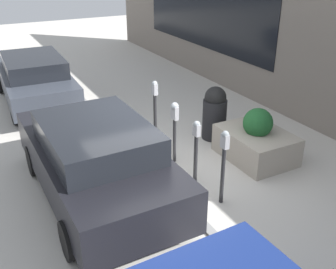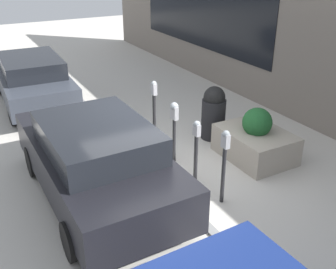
{
  "view_description": "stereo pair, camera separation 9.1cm",
  "coord_description": "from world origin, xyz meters",
  "px_view_note": "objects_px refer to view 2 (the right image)",
  "views": [
    {
      "loc": [
        -5.98,
        3.03,
        4.09
      ],
      "look_at": [
        0.0,
        -0.16,
        0.89
      ],
      "focal_mm": 42.0,
      "sensor_mm": 36.0,
      "label": 1
    },
    {
      "loc": [
        -5.94,
        3.11,
        4.09
      ],
      "look_at": [
        0.0,
        -0.16,
        0.89
      ],
      "focal_mm": 42.0,
      "sensor_mm": 36.0,
      "label": 2
    }
  ],
  "objects_px": {
    "trash_bin": "(214,113)",
    "parking_meter_nearest": "(224,157)",
    "planter_box": "(255,141)",
    "parked_car_middle": "(96,159)",
    "parking_meter_fourth": "(154,107)",
    "parking_meter_second": "(196,144)",
    "parked_car_rear": "(32,78)",
    "parking_meter_middle": "(174,120)"
  },
  "relations": [
    {
      "from": "planter_box",
      "to": "trash_bin",
      "type": "height_order",
      "value": "trash_bin"
    },
    {
      "from": "parking_meter_second",
      "to": "parking_meter_middle",
      "type": "xyz_separation_m",
      "value": [
        0.88,
        -0.03,
        0.14
      ]
    },
    {
      "from": "parking_meter_nearest",
      "to": "trash_bin",
      "type": "bearing_deg",
      "value": -31.13
    },
    {
      "from": "parked_car_rear",
      "to": "parking_meter_second",
      "type": "bearing_deg",
      "value": -160.92
    },
    {
      "from": "parking_meter_middle",
      "to": "parking_meter_fourth",
      "type": "height_order",
      "value": "parking_meter_fourth"
    },
    {
      "from": "parking_meter_nearest",
      "to": "parking_meter_middle",
      "type": "height_order",
      "value": "parking_meter_nearest"
    },
    {
      "from": "planter_box",
      "to": "parked_car_middle",
      "type": "distance_m",
      "value": 3.49
    },
    {
      "from": "parking_meter_middle",
      "to": "planter_box",
      "type": "bearing_deg",
      "value": -113.05
    },
    {
      "from": "planter_box",
      "to": "parked_car_middle",
      "type": "relative_size",
      "value": 0.36
    },
    {
      "from": "parking_meter_second",
      "to": "parked_car_rear",
      "type": "height_order",
      "value": "parked_car_rear"
    },
    {
      "from": "parking_meter_middle",
      "to": "parking_meter_nearest",
      "type": "bearing_deg",
      "value": -179.65
    },
    {
      "from": "parking_meter_fourth",
      "to": "trash_bin",
      "type": "xyz_separation_m",
      "value": [
        -0.29,
        -1.4,
        -0.3
      ]
    },
    {
      "from": "planter_box",
      "to": "parked_car_rear",
      "type": "bearing_deg",
      "value": 31.13
    },
    {
      "from": "trash_bin",
      "to": "planter_box",
      "type": "bearing_deg",
      "value": -170.11
    },
    {
      "from": "parking_meter_nearest",
      "to": "parking_meter_middle",
      "type": "xyz_separation_m",
      "value": [
        1.7,
        0.01,
        0.05
      ]
    },
    {
      "from": "parking_meter_middle",
      "to": "parking_meter_fourth",
      "type": "xyz_separation_m",
      "value": [
        0.87,
        0.02,
        -0.0
      ]
    },
    {
      "from": "parking_meter_nearest",
      "to": "parking_meter_second",
      "type": "distance_m",
      "value": 0.83
    },
    {
      "from": "parked_car_middle",
      "to": "trash_bin",
      "type": "distance_m",
      "value": 3.42
    },
    {
      "from": "parking_meter_middle",
      "to": "trash_bin",
      "type": "distance_m",
      "value": 1.53
    },
    {
      "from": "trash_bin",
      "to": "parked_car_rear",
      "type": "bearing_deg",
      "value": 35.96
    },
    {
      "from": "planter_box",
      "to": "parked_car_middle",
      "type": "bearing_deg",
      "value": 87.14
    },
    {
      "from": "planter_box",
      "to": "parking_meter_nearest",
      "type": "bearing_deg",
      "value": 122.61
    },
    {
      "from": "parking_meter_fourth",
      "to": "parked_car_rear",
      "type": "xyz_separation_m",
      "value": [
        4.15,
        1.82,
        -0.2
      ]
    },
    {
      "from": "parking_meter_nearest",
      "to": "parked_car_rear",
      "type": "bearing_deg",
      "value": 15.37
    },
    {
      "from": "parked_car_middle",
      "to": "parking_meter_second",
      "type": "bearing_deg",
      "value": -102.21
    },
    {
      "from": "trash_bin",
      "to": "parking_meter_nearest",
      "type": "bearing_deg",
      "value": 148.87
    },
    {
      "from": "parking_meter_nearest",
      "to": "parking_meter_fourth",
      "type": "distance_m",
      "value": 2.57
    },
    {
      "from": "parking_meter_second",
      "to": "trash_bin",
      "type": "relative_size",
      "value": 1.0
    },
    {
      "from": "parking_meter_middle",
      "to": "planter_box",
      "type": "distance_m",
      "value": 1.83
    },
    {
      "from": "parking_meter_middle",
      "to": "planter_box",
      "type": "height_order",
      "value": "parking_meter_middle"
    },
    {
      "from": "parking_meter_nearest",
      "to": "trash_bin",
      "type": "height_order",
      "value": "parking_meter_nearest"
    },
    {
      "from": "parking_meter_middle",
      "to": "trash_bin",
      "type": "bearing_deg",
      "value": -67.48
    },
    {
      "from": "parking_meter_nearest",
      "to": "parking_meter_fourth",
      "type": "xyz_separation_m",
      "value": [
        2.57,
        0.03,
        0.04
      ]
    },
    {
      "from": "parking_meter_nearest",
      "to": "planter_box",
      "type": "xyz_separation_m",
      "value": [
        1.02,
        -1.6,
        -0.5
      ]
    },
    {
      "from": "parking_meter_nearest",
      "to": "parking_meter_second",
      "type": "height_order",
      "value": "parking_meter_nearest"
    },
    {
      "from": "parking_meter_nearest",
      "to": "parked_car_middle",
      "type": "height_order",
      "value": "parked_car_middle"
    },
    {
      "from": "parking_meter_middle",
      "to": "parked_car_rear",
      "type": "bearing_deg",
      "value": 20.1
    },
    {
      "from": "parking_meter_fourth",
      "to": "parked_car_middle",
      "type": "relative_size",
      "value": 0.36
    },
    {
      "from": "parking_meter_fourth",
      "to": "planter_box",
      "type": "relative_size",
      "value": 0.98
    },
    {
      "from": "parking_meter_second",
      "to": "parked_car_middle",
      "type": "distance_m",
      "value": 1.87
    },
    {
      "from": "planter_box",
      "to": "trash_bin",
      "type": "bearing_deg",
      "value": 9.89
    },
    {
      "from": "parked_car_rear",
      "to": "trash_bin",
      "type": "relative_size",
      "value": 3.56
    }
  ]
}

